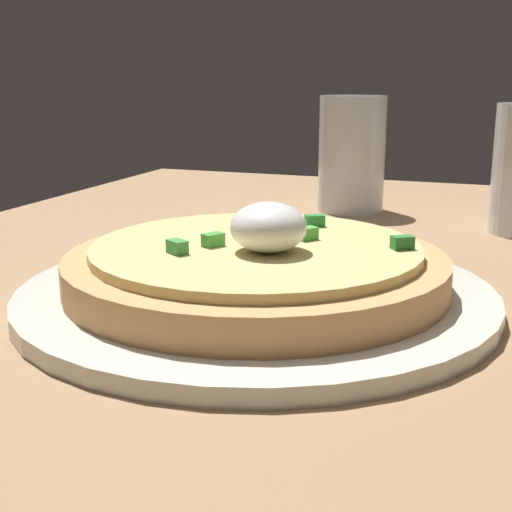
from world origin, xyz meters
TOP-DOWN VIEW (x-y plane):
  - dining_table at (0.00, 0.00)cm, footprint 94.90×64.88cm
  - plate at (-7.93, -2.87)cm, footprint 29.76×29.76cm
  - pizza at (-7.98, -2.93)cm, footprint 23.74×23.74cm
  - cup_far at (24.54, -1.46)cm, footprint 6.81×6.81cm

SIDE VIEW (x-z plane):
  - dining_table at x=0.00cm, z-range 0.00..2.36cm
  - plate at x=-7.93cm, z-range 2.36..3.43cm
  - pizza at x=-7.98cm, z-range 2.01..7.71cm
  - cup_far at x=24.54cm, z-range 1.74..13.50cm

